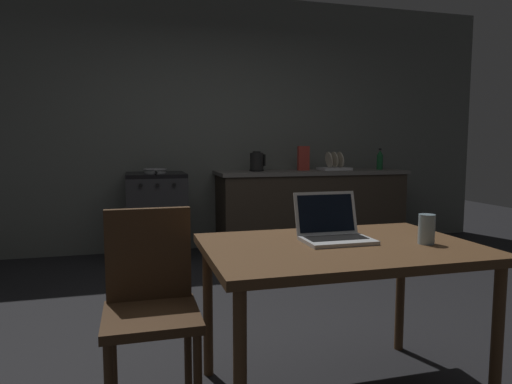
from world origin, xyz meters
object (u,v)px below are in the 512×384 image
Objects in this scene: chair at (150,297)px; laptop at (333,231)px; stove_oven at (157,215)px; frying_pan at (155,171)px; cereal_box at (303,158)px; drinking_glass at (427,229)px; bottle at (380,160)px; electric_kettle at (257,162)px; dining_table at (340,259)px; dish_rack at (334,166)px.

laptop reaches higher than chair.
laptop is at bearing -76.49° from stove_oven.
cereal_box reaches higher than frying_pan.
bottle is at bearing 63.30° from drinking_glass.
stove_oven is at bearing 78.48° from frying_pan.
stove_oven is at bearing -179.21° from cereal_box.
stove_oven is 1.74m from cereal_box.
drinking_glass is (-0.02, -3.04, -0.19)m from electric_kettle.
frying_pan is at bearing -101.52° from stove_oven.
electric_kettle reaches higher than dining_table.
bottle is 2.57m from frying_pan.
dish_rack is at bearing 0.07° from stove_oven.
dining_table is 0.42m from drinking_glass.
dining_table is 1.37× the size of chair.
cereal_box is (-0.93, 0.07, 0.02)m from bottle.
drinking_glass is 3.18m from dish_rack.
dining_table is 2.98× the size of frying_pan.
bottle is 0.93m from cereal_box.
drinking_glass is at bearing -30.33° from laptop.
frying_pan reaches higher than stove_oven.
bottle reaches higher than frying_pan.
stove_oven is at bearing 98.63° from laptop.
frying_pan is at bearing -179.18° from dish_rack.
electric_kettle is (1.25, 2.83, 0.47)m from chair.
dish_rack is at bearing 72.66° from drinking_glass.
dining_table is at bearing -114.37° from dish_rack.
stove_oven is 2.83m from chair.
dining_table is 9.04× the size of drinking_glass.
chair is 4.11× the size of electric_kettle.
drinking_glass is 0.50× the size of cereal_box.
chair reaches higher than dining_table.
stove_oven is 2.78× the size of laptop.
electric_kettle is at bearing 178.07° from bottle.
bottle reaches higher than chair.
stove_oven is at bearing 178.94° from bottle.
electric_kettle is at bearing 1.52° from frying_pan.
cereal_box is at bearing 2.07° from electric_kettle.
frying_pan is (-0.69, 2.91, 0.25)m from dining_table.
drinking_glass is at bearing -70.66° from stove_oven.
dish_rack is at bearing 59.29° from chair.
drinking_glass is at bearing -90.40° from electric_kettle.
cereal_box is at bearing 66.76° from laptop.
laptop is 3.39m from bottle.
cereal_box reaches higher than stove_oven.
chair is at bearing 172.54° from dining_table.
electric_kettle is (1.09, 0.00, 0.55)m from stove_oven.
laptop is 1.17× the size of cereal_box.
laptop is 1.30× the size of bottle.
bottle is (2.57, -0.05, 0.56)m from stove_oven.
dining_table is (0.68, -2.94, 0.22)m from stove_oven.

